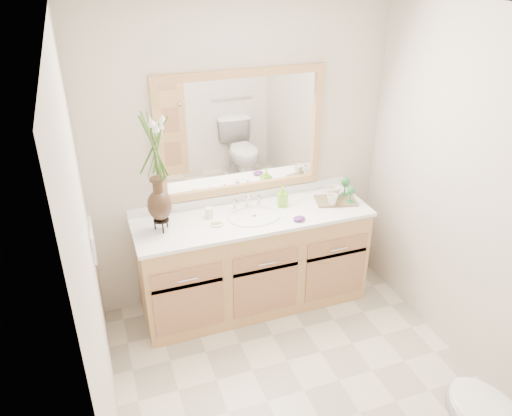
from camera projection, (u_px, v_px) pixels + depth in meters
name	position (u px, v px, depth m)	size (l,w,h in m)	color
floor	(304.00, 390.00, 3.38)	(2.60, 2.60, 0.00)	beige
ceiling	(327.00, 13.00, 2.26)	(2.40, 2.60, 0.02)	white
wall_back	(241.00, 158.00, 3.90)	(2.40, 0.02, 2.40)	beige
wall_left	(93.00, 282.00, 2.46)	(0.02, 2.60, 2.40)	beige
wall_right	(484.00, 206.00, 3.18)	(0.02, 2.60, 2.40)	beige
vanity	(254.00, 262.00, 4.04)	(1.80, 0.55, 0.80)	tan
counter	(253.00, 217.00, 3.84)	(1.84, 0.57, 0.03)	white
sink	(254.00, 223.00, 3.85)	(0.38, 0.34, 0.23)	white
mirror	(242.00, 134.00, 3.79)	(1.32, 0.04, 0.97)	white
switch_plate	(93.00, 243.00, 3.20)	(0.02, 0.12, 0.12)	white
flower_vase	(155.00, 156.00, 3.37)	(0.21, 0.21, 0.85)	black
tumbler	(209.00, 213.00, 3.79)	(0.06, 0.06, 0.08)	silver
soap_dish	(217.00, 223.00, 3.70)	(0.10, 0.10, 0.03)	silver
soap_bottle	(282.00, 197.00, 3.95)	(0.07, 0.07, 0.15)	#81D431
purple_dish	(299.00, 219.00, 3.76)	(0.09, 0.08, 0.03)	#51246D
tray	(336.00, 201.00, 4.04)	(0.32, 0.21, 0.02)	brown
mug_left	(332.00, 199.00, 3.95)	(0.09, 0.08, 0.09)	silver
mug_right	(333.00, 192.00, 4.04)	(0.11, 0.10, 0.11)	silver
goblet_front	(351.00, 191.00, 3.96)	(0.06, 0.06, 0.14)	#277636
goblet_back	(345.00, 183.00, 4.08)	(0.07, 0.07, 0.15)	#277636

